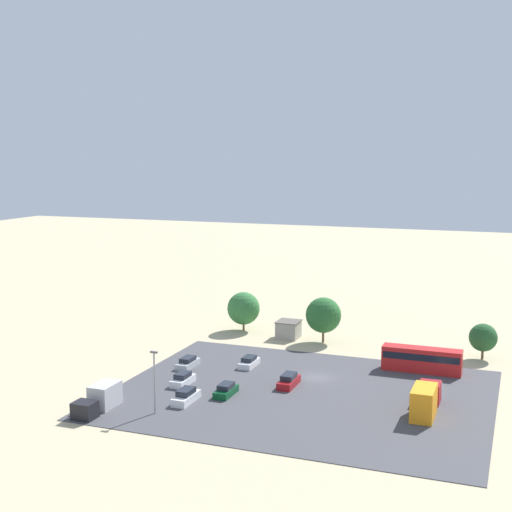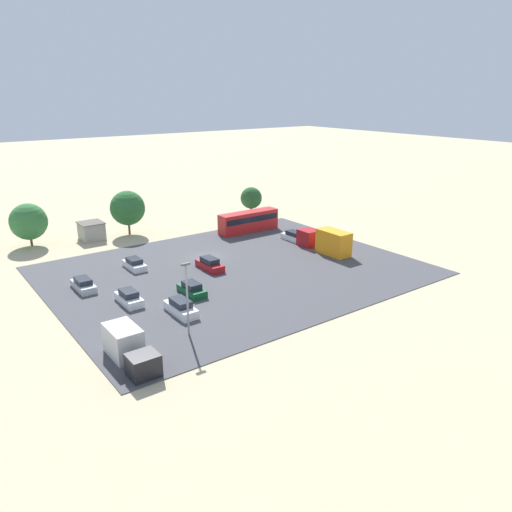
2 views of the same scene
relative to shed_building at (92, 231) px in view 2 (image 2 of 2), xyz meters
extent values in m
plane|color=tan|center=(-10.28, 18.89, -1.44)|extent=(400.00, 400.00, 0.00)
cube|color=#424247|center=(-10.28, 25.94, -1.40)|extent=(46.69, 37.13, 0.08)
cube|color=#9E998E|center=(0.00, 0.00, -0.07)|extent=(3.45, 3.68, 2.74)
cube|color=#59514C|center=(0.00, 0.00, 1.36)|extent=(3.69, 3.92, 0.12)
cube|color=red|center=(-23.17, 11.17, 0.33)|extent=(10.85, 2.48, 3.38)
cube|color=black|center=(-23.17, 11.17, 0.94)|extent=(10.42, 2.52, 0.95)
cube|color=#0C4723|center=(-1.57, 29.88, -0.92)|extent=(1.82, 4.28, 0.87)
cube|color=#1E232D|center=(-1.57, 29.88, -0.17)|extent=(1.53, 2.40, 0.64)
cube|color=silver|center=(0.20, 17.37, -0.94)|extent=(1.84, 4.29, 0.83)
cube|color=#1E232D|center=(0.20, 17.37, -0.22)|extent=(1.54, 2.40, 0.61)
cube|color=#ADB2B7|center=(8.21, 20.79, -0.94)|extent=(1.85, 4.50, 0.84)
cube|color=#1E232D|center=(8.21, 20.79, -0.21)|extent=(1.55, 2.52, 0.62)
cube|color=silver|center=(5.42, 27.97, -0.90)|extent=(1.82, 4.32, 0.92)
cube|color=#1E232D|center=(5.42, 27.97, -0.11)|extent=(1.53, 2.42, 0.67)
cube|color=maroon|center=(-7.83, 23.67, -0.89)|extent=(1.85, 4.79, 0.95)
cube|color=#1E232D|center=(-7.83, 23.67, -0.06)|extent=(1.55, 2.68, 0.70)
cube|color=silver|center=(-25.77, 20.09, -0.92)|extent=(1.87, 4.70, 0.88)
cube|color=#1E232D|center=(-25.77, 20.09, -0.16)|extent=(1.57, 2.63, 0.64)
cube|color=silver|center=(2.01, 33.87, -0.88)|extent=(1.84, 4.76, 0.96)
cube|color=#1E232D|center=(2.01, 33.87, -0.05)|extent=(1.55, 2.67, 0.70)
cube|color=black|center=(10.41, 42.93, -0.37)|extent=(2.51, 2.23, 1.98)
cube|color=#B2B2B7|center=(10.41, 38.71, 0.05)|extent=(2.51, 3.97, 2.82)
cube|color=maroon|center=(-25.81, 23.42, -0.12)|extent=(2.53, 2.87, 2.49)
cube|color=orange|center=(-25.81, 28.85, 0.42)|extent=(2.53, 5.11, 3.56)
cylinder|color=brown|center=(-30.71, 1.53, -0.57)|extent=(0.36, 0.36, 1.74)
sphere|color=#235128|center=(-30.71, 1.53, 1.85)|extent=(4.13, 4.13, 4.13)
cylinder|color=brown|center=(-6.11, 0.67, -0.27)|extent=(0.36, 0.36, 2.35)
sphere|color=#28602D|center=(-6.11, 0.67, 3.05)|extent=(5.72, 5.72, 5.72)
cylinder|color=brown|center=(8.78, -2.02, -0.54)|extent=(0.36, 0.36, 1.80)
sphere|color=#337038|center=(8.78, -2.02, 2.46)|extent=(5.60, 5.60, 5.60)
cylinder|color=gray|center=(3.70, 38.61, 2.23)|extent=(0.20, 0.20, 7.18)
cube|color=#4C4C51|center=(3.70, 38.61, 5.99)|extent=(0.90, 0.28, 0.20)
camera|label=1|loc=(-35.64, 108.98, 28.62)|focal=50.00mm
camera|label=2|loc=(24.62, 78.18, 21.55)|focal=35.00mm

